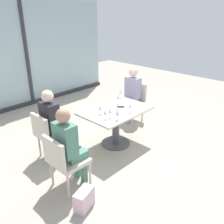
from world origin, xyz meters
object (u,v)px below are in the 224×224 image
at_px(dining_table_main, 116,119).
at_px(wine_glass_2, 117,113).
at_px(wine_glass_1, 110,111).
at_px(chair_far_left, 49,133).
at_px(wine_glass_4, 105,112).
at_px(person_far_right, 131,92).
at_px(wine_glass_5, 118,97).
at_px(cell_phone_on_table, 120,107).
at_px(handbag_0, 84,199).
at_px(chair_far_right, 134,99).
at_px(wine_glass_6, 130,106).
at_px(wine_glass_0, 121,92).
at_px(chair_side_end, 64,159).
at_px(coffee_cup, 118,111).
at_px(wine_glass_3, 100,108).
at_px(person_side_end, 69,144).
at_px(person_far_left, 53,121).

bearing_deg(dining_table_main, wine_glass_2, -134.41).
xyz_separation_m(wine_glass_1, wine_glass_2, (0.02, -0.15, 0.00)).
xyz_separation_m(chair_far_left, wine_glass_4, (0.72, -0.65, 0.37)).
relative_size(dining_table_main, person_far_right, 1.01).
bearing_deg(wine_glass_5, cell_phone_on_table, -124.11).
bearing_deg(handbag_0, wine_glass_2, 5.64).
xyz_separation_m(chair_far_right, wine_glass_6, (-1.08, -0.77, 0.37)).
height_order(wine_glass_0, wine_glass_2, same).
relative_size(chair_side_end, wine_glass_5, 4.70).
relative_size(chair_side_end, coffee_cup, 9.67).
relative_size(chair_far_right, wine_glass_3, 4.70).
distance_m(person_side_end, wine_glass_6, 1.42).
bearing_deg(chair_far_left, wine_glass_4, -42.08).
bearing_deg(chair_far_right, person_far_left, -180.00).
bearing_deg(wine_glass_0, wine_glass_1, -148.44).
bearing_deg(cell_phone_on_table, wine_glass_2, -179.62).
bearing_deg(chair_far_left, chair_side_end, -108.93).
bearing_deg(coffee_cup, chair_far_left, 148.88).
bearing_deg(wine_glass_5, handbag_0, -150.45).
height_order(wine_glass_0, wine_glass_5, same).
height_order(chair_far_right, person_far_right, person_far_right).
height_order(wine_glass_0, wine_glass_1, same).
bearing_deg(coffee_cup, handbag_0, -153.95).
bearing_deg(wine_glass_2, coffee_cup, 41.12).
distance_m(dining_table_main, cell_phone_on_table, 0.24).
distance_m(person_far_left, wine_glass_3, 0.84).
bearing_deg(chair_far_left, coffee_cup, -31.12).
distance_m(wine_glass_4, cell_phone_on_table, 0.63).
distance_m(wine_glass_2, coffee_cup, 0.30).
relative_size(person_side_end, wine_glass_5, 6.81).
bearing_deg(person_side_end, coffee_cup, 8.74).
height_order(wine_glass_1, wine_glass_5, same).
bearing_deg(wine_glass_0, wine_glass_3, -160.49).
bearing_deg(chair_side_end, coffee_cup, 8.03).
bearing_deg(dining_table_main, coffee_cup, -127.09).
height_order(chair_far_right, wine_glass_0, wine_glass_0).
distance_m(person_far_left, wine_glass_0, 1.61).
bearing_deg(person_far_right, wine_glass_6, -141.70).
relative_size(dining_table_main, handbag_0, 4.23).
relative_size(wine_glass_6, coffee_cup, 2.06).
bearing_deg(wine_glass_2, person_far_left, 131.28).
height_order(chair_side_end, person_side_end, person_side_end).
distance_m(wine_glass_6, cell_phone_on_table, 0.33).
relative_size(dining_table_main, person_far_left, 1.01).
relative_size(chair_far_left, handbag_0, 2.90).
bearing_deg(person_side_end, chair_far_right, 18.30).
bearing_deg(chair_far_right, handbag_0, -153.66).
bearing_deg(person_far_left, coffee_cup, -33.98).
relative_size(dining_table_main, wine_glass_4, 6.87).
xyz_separation_m(chair_side_end, person_far_right, (2.48, 0.82, 0.20)).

